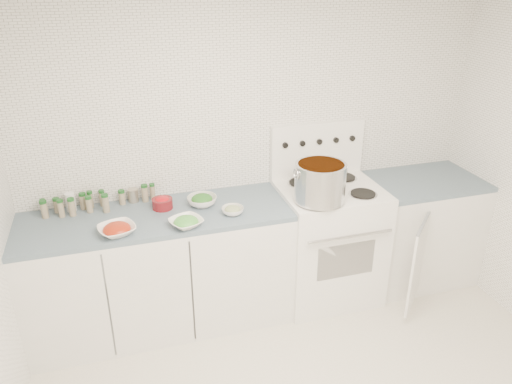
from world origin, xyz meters
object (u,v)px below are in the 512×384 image
(stove, at_px, (327,239))
(bowl_tomato, at_px, (117,229))
(stock_pot, at_px, (320,181))
(bowl_snowpea, at_px, (186,222))

(stove, distance_m, bowl_tomato, 1.64)
(stove, bearing_deg, stock_pot, -133.16)
(stock_pot, height_order, bowl_tomato, stock_pot)
(stove, height_order, bowl_tomato, stove)
(bowl_snowpea, bearing_deg, stock_pot, 1.82)
(stove, distance_m, stock_pot, 0.65)
(stock_pot, relative_size, bowl_tomato, 1.32)
(stock_pot, distance_m, bowl_tomato, 1.40)
(stove, xyz_separation_m, stock_pot, (-0.17, -0.19, 0.60))
(stock_pot, distance_m, bowl_snowpea, 0.97)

